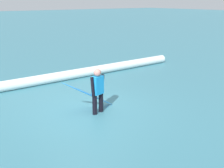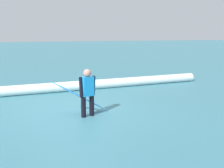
% 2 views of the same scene
% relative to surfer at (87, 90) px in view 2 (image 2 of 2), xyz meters
% --- Properties ---
extents(ground_plane, '(162.44, 162.44, 0.00)m').
position_rel_surfer_xyz_m(ground_plane, '(0.28, -0.57, -0.75)').
color(ground_plane, teal).
extents(surfer, '(0.51, 0.28, 1.36)m').
position_rel_surfer_xyz_m(surfer, '(0.00, 0.00, 0.00)').
color(surfer, black).
rests_on(surfer, ground_plane).
extents(surfboard, '(1.76, 0.36, 1.05)m').
position_rel_surfer_xyz_m(surfboard, '(0.09, -0.36, -0.24)').
color(surfboard, '#268CE5').
rests_on(surfboard, ground_plane).
extents(wave_crest_foreground, '(15.19, 0.55, 0.39)m').
position_rel_surfer_xyz_m(wave_crest_foreground, '(0.78, -3.81, -0.56)').
color(wave_crest_foreground, white).
rests_on(wave_crest_foreground, ground_plane).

